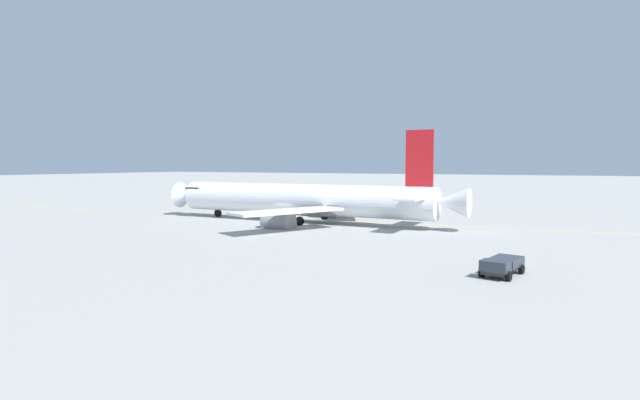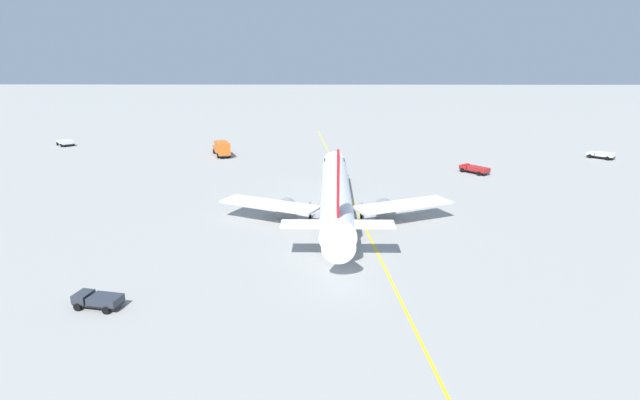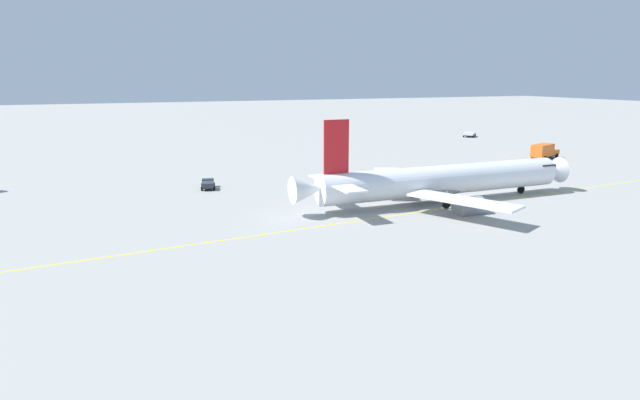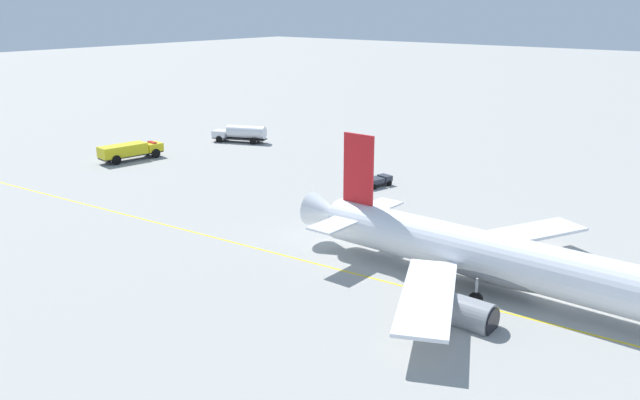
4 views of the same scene
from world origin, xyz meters
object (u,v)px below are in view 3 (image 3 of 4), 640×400
object	(u,v)px
airliner_main	(440,182)
catering_truck_truck	(544,151)
baggage_truck_truck	(208,184)
pushback_tug_truck	(469,134)

from	to	relation	value
airliner_main	catering_truck_truck	distance (m)	47.34
catering_truck_truck	baggage_truck_truck	world-z (taller)	catering_truck_truck
airliner_main	pushback_tug_truck	size ratio (longest dim) A/B	8.04
catering_truck_truck	pushback_tug_truck	bearing A→B (deg)	51.72
pushback_tug_truck	baggage_truck_truck	bearing A→B (deg)	164.91
airliner_main	baggage_truck_truck	xyz separation A→B (m)	(-26.44, 20.62, -2.01)
pushback_tug_truck	airliner_main	bearing A→B (deg)	-173.33
airliner_main	catering_truck_truck	xyz separation A→B (m)	(41.33, 23.05, -1.06)
catering_truck_truck	pushback_tug_truck	distance (m)	41.03
pushback_tug_truck	catering_truck_truck	bearing A→B (deg)	-150.15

